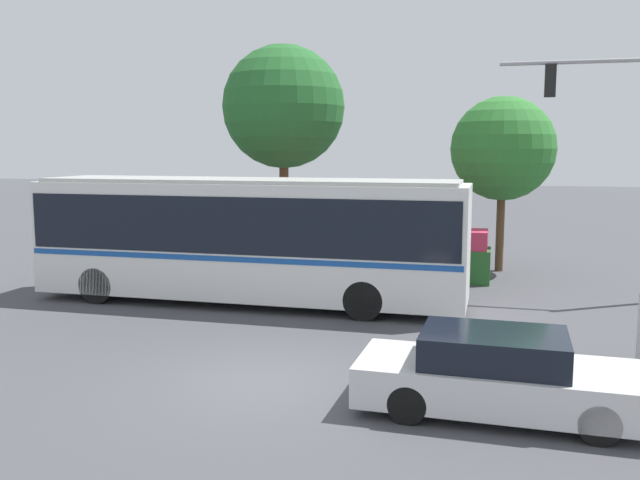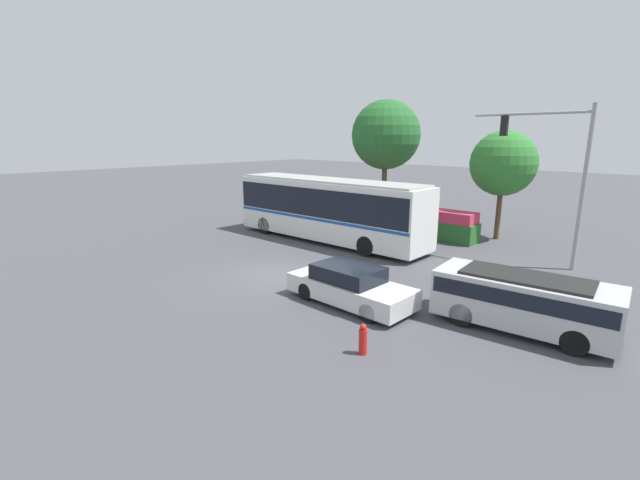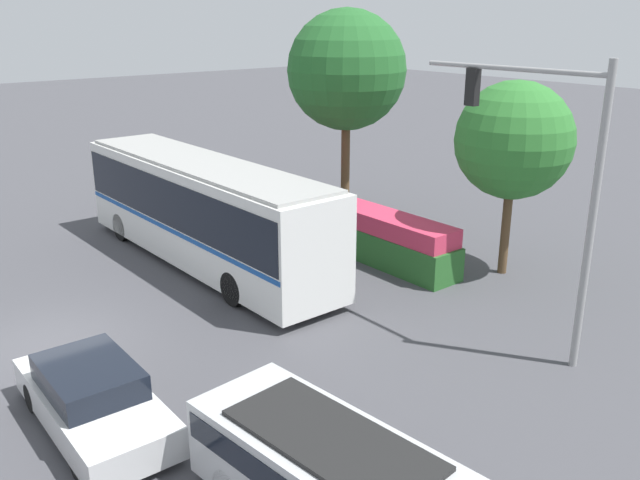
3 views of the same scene
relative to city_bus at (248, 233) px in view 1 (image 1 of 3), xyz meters
name	(u,v)px [view 1 (image 1 of 3)]	position (x,y,z in m)	size (l,w,h in m)	color
ground_plane	(262,381)	(2.50, -5.93, -1.95)	(140.00, 140.00, 0.00)	#444449
city_bus	(248,233)	(0.00, 0.00, 0.00)	(11.90, 2.57, 3.43)	silver
sedan_foreground	(498,375)	(6.70, -6.41, -1.32)	(4.59, 1.91, 1.34)	silver
traffic_light_pole	(640,137)	(10.32, 3.21, 2.61)	(4.97, 0.24, 6.97)	gray
flowering_hedge	(329,251)	(1.14, 4.63, -1.13)	(10.58, 1.34, 1.66)	#286028
street_tree_left	(283,107)	(-1.26, 7.21, 3.81)	(4.57, 4.57, 8.06)	brown
street_tree_centre	(503,149)	(6.70, 6.87, 2.27)	(3.55, 3.55, 6.01)	brown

